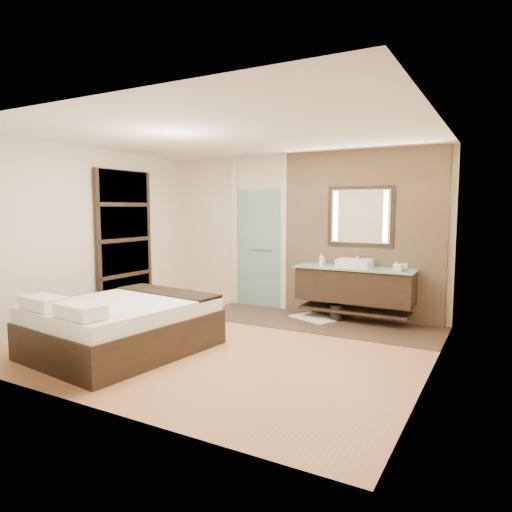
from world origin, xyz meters
The scene contains 15 objects.
floor centered at (0.00, 0.00, 0.00)m, with size 5.00×5.00×0.00m, color #B06F49.
tile_strip centered at (0.60, 1.60, 0.01)m, with size 3.80×1.30×0.01m, color #3C2C21.
stone_wall centered at (1.10, 2.21, 1.35)m, with size 2.60×0.08×2.70m, color tan.
vanity centered at (1.10, 1.92, 0.58)m, with size 1.85×0.55×0.88m.
mirror_unit centered at (1.10, 2.16, 1.65)m, with size 1.06×0.04×0.96m.
frosted_door centered at (-0.75, 2.20, 1.14)m, with size 1.10×0.12×2.70m.
shoji_partition centered at (-2.43, 0.60, 1.21)m, with size 0.06×1.20×2.40m.
bed centered at (-0.97, -0.93, 0.32)m, with size 1.84×2.20×0.78m.
bath_mat centered at (0.50, 1.79, 0.02)m, with size 0.72×0.50×0.02m, color silver.
waste_bin centered at (0.84, 1.85, 0.13)m, with size 0.21×0.21×0.26m, color black.
tissue_box centered at (1.78, 1.79, 0.92)m, with size 0.12×0.12×0.10m, color silver.
soap_bottle_a centered at (0.56, 1.91, 0.96)m, with size 0.08×0.08×0.20m, color silver.
soap_bottle_b centered at (0.54, 2.00, 0.94)m, with size 0.07×0.07×0.15m, color #B2B2B2.
soap_bottle_c centered at (1.74, 1.87, 0.94)m, with size 0.11×0.11×0.14m, color #BBEBE8.
cup centered at (1.84, 1.89, 0.92)m, with size 0.13×0.13×0.10m, color silver.
Camera 1 is at (3.17, -4.97, 1.78)m, focal length 32.00 mm.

